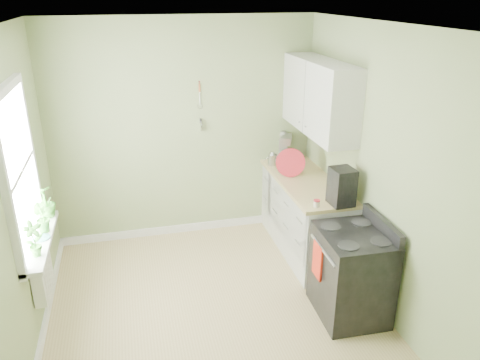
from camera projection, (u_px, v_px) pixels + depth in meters
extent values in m
cube|color=tan|center=(216.00, 316.00, 4.57)|extent=(3.20, 3.60, 0.02)
cube|color=white|center=(209.00, 24.00, 3.54)|extent=(3.20, 3.60, 0.02)
cube|color=#95A570|center=(184.00, 132.00, 5.68)|extent=(3.20, 0.02, 2.70)
cube|color=#95A570|center=(12.00, 208.00, 3.69)|extent=(0.02, 3.60, 2.70)
cube|color=#95A570|center=(380.00, 172.00, 4.42)|extent=(0.02, 3.60, 2.70)
cube|color=white|center=(305.00, 216.00, 5.59)|extent=(0.60, 1.60, 0.87)
cube|color=#D5C082|center=(306.00, 181.00, 5.42)|extent=(0.64, 1.60, 0.04)
cube|color=white|center=(319.00, 97.00, 5.17)|extent=(0.35, 1.40, 0.80)
cube|color=white|center=(18.00, 171.00, 3.89)|extent=(0.02, 1.00, 1.30)
cube|color=white|center=(4.00, 89.00, 3.64)|extent=(0.06, 1.14, 0.07)
cube|color=white|center=(34.00, 243.00, 4.15)|extent=(0.06, 1.14, 0.07)
cube|color=white|center=(20.00, 171.00, 3.89)|extent=(0.04, 1.00, 0.04)
cube|color=white|center=(41.00, 241.00, 4.16)|extent=(0.18, 1.14, 0.04)
cube|color=white|center=(42.00, 275.00, 4.23)|extent=(0.12, 0.50, 0.35)
cylinder|color=#D5C082|center=(200.00, 88.00, 5.50)|extent=(0.02, 0.02, 0.10)
cylinder|color=silver|center=(200.00, 98.00, 5.54)|extent=(0.01, 0.01, 0.16)
cylinder|color=silver|center=(201.00, 126.00, 5.67)|extent=(0.01, 0.14, 0.14)
cube|color=black|center=(351.00, 275.00, 4.46)|extent=(0.63, 0.73, 0.84)
cube|color=black|center=(355.00, 235.00, 4.30)|extent=(0.63, 0.73, 0.03)
cube|color=black|center=(382.00, 225.00, 4.33)|extent=(0.08, 0.71, 0.13)
cylinder|color=#B2B2B7|center=(323.00, 250.00, 4.27)|extent=(0.04, 0.58, 0.02)
cube|color=#AF2514|center=(318.00, 260.00, 4.42)|extent=(0.03, 0.21, 0.35)
cube|color=#B2B2B7|center=(286.00, 158.00, 5.99)|extent=(0.28, 0.33, 0.07)
cube|color=#B2B2B7|center=(283.00, 146.00, 6.05)|extent=(0.13, 0.11, 0.20)
cube|color=#B2B2B7|center=(286.00, 139.00, 5.92)|extent=(0.23, 0.31, 0.09)
sphere|color=#B2B2B7|center=(284.00, 135.00, 6.00)|extent=(0.11, 0.11, 0.11)
cylinder|color=silver|center=(288.00, 155.00, 5.92)|extent=(0.16, 0.16, 0.13)
cylinder|color=silver|center=(272.00, 160.00, 5.84)|extent=(0.10, 0.10, 0.14)
cone|color=silver|center=(272.00, 153.00, 5.81)|extent=(0.10, 0.10, 0.04)
cylinder|color=silver|center=(266.00, 159.00, 5.82)|extent=(0.10, 0.01, 0.07)
cube|color=black|center=(342.00, 187.00, 4.73)|extent=(0.23, 0.26, 0.39)
cylinder|color=black|center=(338.00, 197.00, 4.76)|extent=(0.12, 0.12, 0.13)
cylinder|color=maroon|center=(290.00, 163.00, 5.44)|extent=(0.35, 0.16, 0.34)
cylinder|color=#B0A58C|center=(317.00, 204.00, 4.73)|extent=(0.06, 0.06, 0.06)
cylinder|color=maroon|center=(317.00, 201.00, 4.72)|extent=(0.07, 0.07, 0.01)
imported|color=#388028|center=(33.00, 239.00, 3.82)|extent=(0.20, 0.18, 0.32)
imported|color=#388028|center=(41.00, 218.00, 4.22)|extent=(0.20, 0.19, 0.28)
imported|color=#388028|center=(45.00, 202.00, 4.50)|extent=(0.24, 0.24, 0.32)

